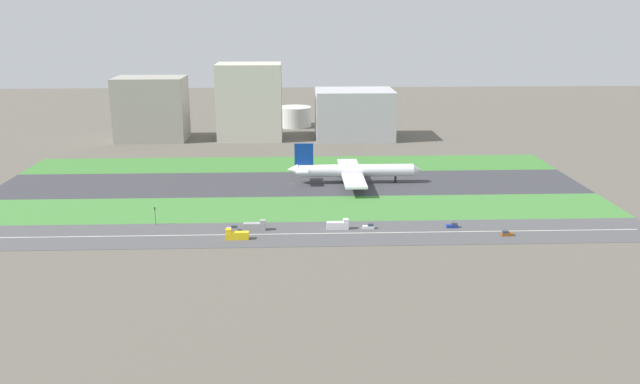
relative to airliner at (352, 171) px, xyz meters
name	(u,v)px	position (x,y,z in m)	size (l,w,h in m)	color
ground_plane	(291,184)	(-29.44, 0.00, -6.23)	(800.00, 800.00, 0.00)	#5B564C
runway	(291,184)	(-29.44, 0.00, -6.18)	(280.00, 46.00, 0.10)	#38383D
grass_median_north	(292,164)	(-29.44, 41.00, -6.18)	(280.00, 36.00, 0.10)	#3D7A33
grass_median_south	(291,209)	(-29.44, -41.00, -6.18)	(280.00, 36.00, 0.10)	#427F38
highway	(291,234)	(-29.44, -73.00, -6.18)	(280.00, 28.00, 0.10)	#4C4C4F
highway_centerline	(291,234)	(-29.44, -73.00, -6.13)	(266.00, 0.50, 0.01)	silver
airliner	(352,171)	(0.00, 0.00, 0.00)	(65.00, 56.00, 19.70)	white
car_2	(453,225)	(33.22, -68.00, -5.31)	(4.40, 1.80, 2.00)	navy
truck_0	(237,235)	(-49.30, -78.00, -4.56)	(8.40, 2.50, 4.00)	yellow
truck_2	(338,225)	(-11.18, -68.00, -4.56)	(8.40, 2.50, 4.00)	silver
car_0	(369,226)	(0.68, -68.00, -5.31)	(4.40, 1.80, 2.00)	silver
car_1	(233,228)	(-51.64, -68.00, -5.31)	(4.40, 1.80, 2.00)	#99999E
car_3	(507,233)	(51.15, -78.00, -5.31)	(4.40, 1.80, 2.00)	brown
truck_1	(255,226)	(-43.05, -68.00, -4.56)	(8.40, 2.50, 4.00)	#99999E
traffic_light	(155,214)	(-82.49, -60.01, -1.94)	(0.36, 0.50, 7.20)	#4C4C51
terminal_building	(151,109)	(-119.44, 114.00, 13.86)	(43.95, 29.71, 40.18)	#9E998E
hangar_building	(250,102)	(-56.38, 114.00, 18.02)	(40.95, 29.10, 48.50)	beige
office_tower	(354,114)	(11.27, 114.00, 9.52)	(50.12, 37.06, 31.50)	#B2B2B7
fuel_tank_west	(254,116)	(-56.99, 159.00, 1.25)	(17.22, 17.22, 14.97)	silver
fuel_tank_centre	(295,117)	(-27.58, 159.00, 0.82)	(23.79, 23.79, 14.11)	silver
fuel_tank_east	(344,116)	(7.87, 159.00, 0.77)	(20.88, 20.88, 14.00)	silver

